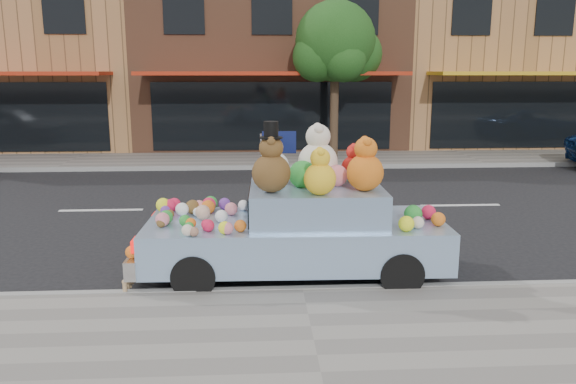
{
  "coord_description": "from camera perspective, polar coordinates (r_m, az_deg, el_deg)",
  "views": [
    {
      "loc": [
        -0.6,
        -12.1,
        2.99
      ],
      "look_at": [
        -0.14,
        -4.1,
        1.25
      ],
      "focal_mm": 35.0,
      "sensor_mm": 36.0,
      "label": 1
    }
  ],
  "objects": [
    {
      "name": "ground",
      "position": [
        12.48,
        -0.43,
        -1.62
      ],
      "size": [
        120.0,
        120.0,
        0.0
      ],
      "primitive_type": "plane",
      "color": "black",
      "rests_on": "ground"
    },
    {
      "name": "storefront_mid",
      "position": [
        24.09,
        -1.91,
        13.78
      ],
      "size": [
        10.0,
        9.8,
        7.3
      ],
      "color": "brown",
      "rests_on": "ground"
    },
    {
      "name": "storefront_right",
      "position": [
        26.31,
        21.02,
        12.87
      ],
      "size": [
        10.0,
        9.8,
        7.3
      ],
      "color": "#A57245",
      "rests_on": "ground"
    },
    {
      "name": "storefront_left",
      "position": [
        25.85,
        -25.26,
        12.55
      ],
      "size": [
        10.0,
        9.8,
        7.3
      ],
      "color": "#A57245",
      "rests_on": "ground"
    },
    {
      "name": "near_sidewalk",
      "position": [
        6.35,
        2.63,
        -15.25
      ],
      "size": [
        60.0,
        3.0,
        0.12
      ],
      "primitive_type": "cube",
      "color": "gray",
      "rests_on": "ground"
    },
    {
      "name": "art_car",
      "position": [
        8.21,
        0.99,
        -3.14
      ],
      "size": [
        4.52,
        1.85,
        2.32
      ],
      "rotation": [
        0.0,
        0.0,
        -0.02
      ],
      "color": "black",
      "rests_on": "ground"
    },
    {
      "name": "far_kerb",
      "position": [
        17.36,
        -1.26,
        2.53
      ],
      "size": [
        60.0,
        0.12,
        0.13
      ],
      "primitive_type": "cube",
      "color": "gray",
      "rests_on": "ground"
    },
    {
      "name": "far_sidewalk",
      "position": [
        18.84,
        -1.42,
        3.29
      ],
      "size": [
        60.0,
        3.0,
        0.12
      ],
      "primitive_type": "cube",
      "color": "gray",
      "rests_on": "ground"
    },
    {
      "name": "near_kerb",
      "position": [
        7.7,
        1.47,
        -10.08
      ],
      "size": [
        60.0,
        0.12,
        0.13
      ],
      "primitive_type": "cube",
      "color": "gray",
      "rests_on": "ground"
    },
    {
      "name": "street_tree",
      "position": [
        18.85,
        4.88,
        14.33
      ],
      "size": [
        3.0,
        2.7,
        5.22
      ],
      "color": "#38281C",
      "rests_on": "ground"
    }
  ]
}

